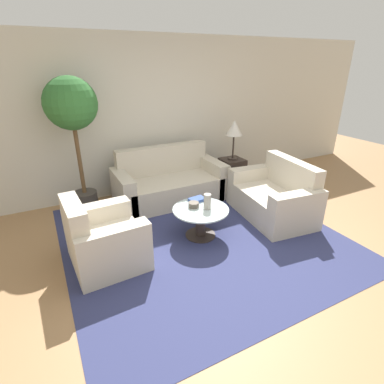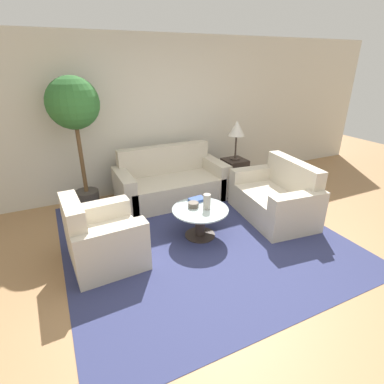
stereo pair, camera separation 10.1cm
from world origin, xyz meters
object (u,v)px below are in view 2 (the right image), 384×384
(bowl, at_px, (193,205))
(book_stack, at_px, (197,200))
(sofa_main, at_px, (170,183))
(vase, at_px, (207,202))
(coffee_table, at_px, (200,219))
(potted_plant, at_px, (75,114))
(table_lamp, at_px, (237,130))
(armchair, at_px, (100,241))
(loveseat, at_px, (277,199))

(bowl, xyz_separation_m, book_stack, (0.13, 0.15, -0.01))
(bowl, bearing_deg, book_stack, 49.04)
(sofa_main, xyz_separation_m, vase, (-0.02, -1.33, 0.23))
(coffee_table, relative_size, potted_plant, 0.37)
(sofa_main, height_order, book_stack, sofa_main)
(table_lamp, bearing_deg, coffee_table, -136.90)
(armchair, relative_size, coffee_table, 1.21)
(loveseat, distance_m, table_lamp, 1.50)
(armchair, bearing_deg, sofa_main, -50.01)
(armchair, distance_m, potted_plant, 1.91)
(armchair, bearing_deg, table_lamp, -67.36)
(table_lamp, relative_size, vase, 3.39)
(table_lamp, bearing_deg, bowl, -140.11)
(coffee_table, distance_m, book_stack, 0.30)
(potted_plant, bearing_deg, book_stack, -43.23)
(sofa_main, height_order, potted_plant, potted_plant)
(sofa_main, relative_size, loveseat, 1.29)
(sofa_main, relative_size, potted_plant, 0.89)
(armchair, height_order, vase, armchair)
(potted_plant, bearing_deg, sofa_main, -7.65)
(loveseat, height_order, bowl, loveseat)
(armchair, xyz_separation_m, coffee_table, (1.29, 0.01, -0.02))
(sofa_main, xyz_separation_m, armchair, (-1.39, -1.30, 0.00))
(armchair, distance_m, bowl, 1.25)
(armchair, distance_m, loveseat, 2.59)
(armchair, relative_size, loveseat, 0.65)
(sofa_main, relative_size, vase, 8.69)
(coffee_table, bearing_deg, bowl, 123.37)
(loveseat, relative_size, potted_plant, 0.69)
(loveseat, distance_m, vase, 1.24)
(sofa_main, height_order, vase, sofa_main)
(potted_plant, height_order, book_stack, potted_plant)
(armchair, height_order, coffee_table, armchair)
(potted_plant, bearing_deg, table_lamp, -4.28)
(table_lamp, relative_size, book_stack, 3.02)
(table_lamp, bearing_deg, loveseat, -93.12)
(loveseat, height_order, table_lamp, table_lamp)
(loveseat, bearing_deg, sofa_main, -130.65)
(coffee_table, bearing_deg, sofa_main, 85.82)
(loveseat, relative_size, bowl, 9.94)
(sofa_main, distance_m, table_lamp, 1.50)
(potted_plant, height_order, bowl, potted_plant)
(sofa_main, bearing_deg, table_lamp, -0.72)
(sofa_main, xyz_separation_m, table_lamp, (1.27, -0.02, 0.80))
(loveseat, relative_size, book_stack, 6.00)
(loveseat, bearing_deg, coffee_table, -83.30)
(loveseat, height_order, potted_plant, potted_plant)
(coffee_table, relative_size, bowl, 5.30)
(potted_plant, bearing_deg, bowl, -49.51)
(coffee_table, relative_size, book_stack, 3.20)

